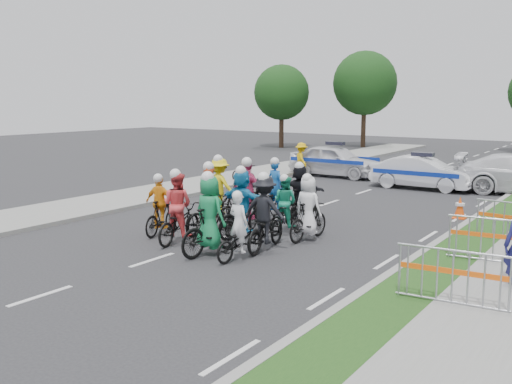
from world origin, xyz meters
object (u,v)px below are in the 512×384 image
Objects in this scene: rider_1 at (210,223)px; rider_8 at (286,211)px; parked_bike at (244,174)px; tree_3 at (365,83)px; rider_12 at (276,197)px; rider_10 at (220,194)px; rider_9 at (248,199)px; rider_7 at (308,214)px; rider_2 at (178,215)px; barrier_1 at (494,243)px; tree_0 at (282,93)px; rider_4 at (265,220)px; marshal_hiviz at (301,159)px; rider_5 at (243,208)px; barrier_0 at (452,280)px; police_car_1 at (422,173)px; police_car_0 at (335,161)px; rider_3 at (161,211)px; cone_0 at (460,208)px; rider_6 at (211,209)px; rider_11 at (300,197)px; rider_0 at (240,236)px.

rider_1 reaches higher than rider_8.
tree_3 is (-3.71, 21.00, 4.45)m from parked_bike.
rider_12 reaches higher than parked_bike.
rider_8 is at bearing 170.65° from rider_10.
rider_7 is at bearing 169.77° from rider_9.
rider_2 reaches higher than rider_12.
rider_7 is 2.46m from rider_9.
parked_bike is at bearing 149.69° from barrier_1.
rider_10 is (-2.71, 0.45, 0.15)m from rider_8.
tree_0 is at bearing -55.39° from rider_1.
rider_7 is (0.40, 1.48, -0.06)m from rider_4.
rider_12 is 9.57m from marshal_hiviz.
rider_5 is 1.57m from rider_9.
barrier_0 is at bearing 151.50° from rider_7.
rider_10 is at bearing -81.97° from rider_2.
rider_12 is 0.47× the size of police_car_1.
police_car_0 reaches higher than barrier_0.
marshal_hiviz is at bearing -62.89° from rider_1.
rider_9 is at bearing -130.41° from rider_3.
cone_0 is at bearing -143.82° from rider_3.
rider_10 is 10.41m from marshal_hiviz.
rider_10 is 1.83m from rider_12.
barrier_0 and barrier_1 have the same top height.
rider_4 is 11.15m from parked_bike.
rider_6 is (-1.08, -0.03, -0.16)m from rider_5.
rider_8 is 0.40× the size of police_car_1.
marshal_hiviz is at bearing 147.98° from cone_0.
rider_1 reaches higher than barrier_0.
tree_3 reaches higher than rider_11.
barrier_0 is at bearing -178.28° from rider_1.
police_car_1 is (0.85, 8.65, -0.11)m from rider_11.
rider_3 is 0.85× the size of rider_4.
rider_11 is (-0.84, 4.26, 0.24)m from rider_0.
police_car_1 is (1.98, 9.78, -0.10)m from rider_9.
barrier_1 is (8.32, 2.00, -0.11)m from rider_3.
rider_9 is 0.46× the size of police_car_0.
rider_11 is at bearing -90.00° from rider_5.
rider_10 is 8.34m from barrier_1.
police_car_1 is at bearing -110.25° from rider_2.
rider_9 reaches higher than marshal_hiviz.
rider_5 reaches higher than barrier_1.
rider_7 reaches higher than police_car_0.
rider_8 is 0.27× the size of tree_0.
marshal_hiviz is at bearing -68.85° from rider_6.
parked_bike is at bearing -46.48° from rider_5.
barrier_0 is at bearing -75.80° from cone_0.
rider_0 is at bearing 101.65° from rider_8.
rider_4 is at bearing 157.37° from rider_5.
rider_12 is at bearing -49.55° from rider_8.
marshal_hiviz is (-5.28, 13.47, 0.03)m from rider_1.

